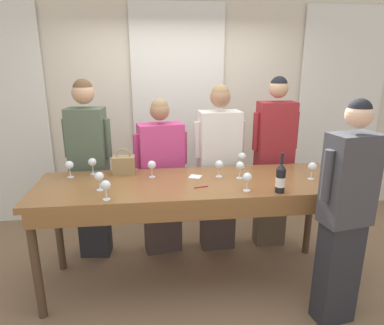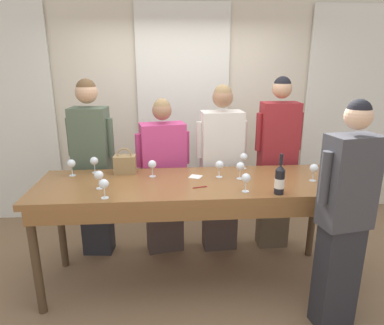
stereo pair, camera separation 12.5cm
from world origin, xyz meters
The scene contains 26 objects.
ground_plane centered at (0.00, 0.00, 0.00)m, with size 18.00×18.00×0.00m, color #846647.
wall_back centered at (0.00, 1.61, 1.40)m, with size 12.00×0.06×2.80m.
curtain_panel_center centered at (0.00, 1.55, 1.34)m, with size 1.15×0.03×2.69m.
curtain_panel_right centered at (2.17, 1.55, 1.34)m, with size 1.15×0.03×2.69m.
tasting_bar centered at (0.00, -0.03, 0.91)m, with size 2.72×0.83×1.00m.
wine_bottle centered at (0.66, -0.33, 1.12)m, with size 0.08×0.08×0.33m.
handbag centered at (-0.62, 0.29, 1.09)m, with size 0.20×0.12×0.24m.
wine_glass_front_left centered at (-1.10, 0.25, 1.11)m, with size 0.08×0.08×0.15m.
wine_glass_front_mid centered at (-0.36, 0.17, 1.11)m, with size 0.08×0.08×0.15m.
wine_glass_front_right centered at (1.06, -0.06, 1.11)m, with size 0.08×0.08×0.15m.
wine_glass_center_left centered at (0.53, 0.34, 1.11)m, with size 0.08×0.08×0.15m.
wine_glass_center_mid centered at (-0.78, -0.11, 1.11)m, with size 0.08×0.08×0.15m.
wine_glass_center_right centered at (1.25, -0.12, 1.11)m, with size 0.08×0.08×0.15m.
wine_glass_back_left centered at (-0.90, 0.32, 1.11)m, with size 0.08×0.08×0.15m.
wine_glass_back_mid centered at (0.41, -0.27, 1.11)m, with size 0.08×0.08×0.15m.
wine_glass_back_right centered at (-0.71, -0.32, 1.11)m, with size 0.08×0.08×0.15m.
wine_glass_near_host centered at (1.27, -0.25, 1.11)m, with size 0.08×0.08×0.15m.
wine_glass_by_bottle centered at (0.25, 0.10, 1.11)m, with size 0.08×0.08×0.15m.
wine_glass_by_handbag centered at (0.43, 0.04, 1.11)m, with size 0.08×0.08×0.15m.
napkin centered at (0.03, 0.12, 1.00)m, with size 0.14×0.14×0.00m.
pen centered at (0.05, -0.15, 1.00)m, with size 0.12×0.04×0.01m.
guest_olive_jacket centered at (-0.98, 0.60, 0.97)m, with size 0.47×0.28×1.86m.
guest_pink_top centered at (-0.26, 0.60, 0.84)m, with size 0.56×0.32×1.66m.
guest_cream_sweater centered at (0.35, 0.60, 0.92)m, with size 0.54×0.27×1.79m.
guest_striped_shirt centered at (0.95, 0.60, 0.97)m, with size 0.49×0.23×1.87m.
host_pouring centered at (1.06, -0.64, 0.92)m, with size 0.47×0.27×1.78m.
Camera 1 is at (-0.34, -2.81, 2.02)m, focal length 32.00 mm.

